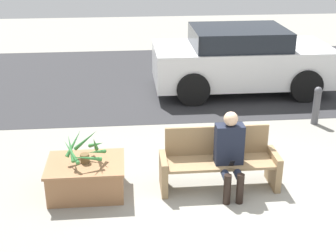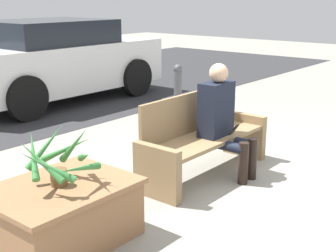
{
  "view_description": "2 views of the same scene",
  "coord_description": "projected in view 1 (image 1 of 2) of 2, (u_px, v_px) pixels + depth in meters",
  "views": [
    {
      "loc": [
        -1.45,
        -5.36,
        3.55
      ],
      "look_at": [
        -0.86,
        1.04,
        0.81
      ],
      "focal_mm": 50.0,
      "sensor_mm": 36.0,
      "label": 1
    },
    {
      "loc": [
        -4.12,
        -2.16,
        1.89
      ],
      "look_at": [
        -0.74,
        0.62,
        0.67
      ],
      "focal_mm": 50.0,
      "sensor_mm": 36.0,
      "label": 2
    }
  ],
  "objects": [
    {
      "name": "ground_plane",
      "position": [
        237.0,
        207.0,
        6.42
      ],
      "size": [
        30.0,
        30.0,
        0.0
      ],
      "primitive_type": "plane",
      "color": "gray"
    },
    {
      "name": "road_surface",
      "position": [
        183.0,
        78.0,
        11.93
      ],
      "size": [
        20.0,
        6.0,
        0.01
      ],
      "primitive_type": "cube",
      "color": "#2D2D30",
      "rests_on": "ground_plane"
    },
    {
      "name": "bench",
      "position": [
        219.0,
        161.0,
        6.83
      ],
      "size": [
        1.72,
        0.54,
        0.87
      ],
      "color": "#8C704C",
      "rests_on": "ground_plane"
    },
    {
      "name": "person_seated",
      "position": [
        230.0,
        150.0,
        6.57
      ],
      "size": [
        0.4,
        0.57,
        1.21
      ],
      "color": "black",
      "rests_on": "ground_plane"
    },
    {
      "name": "planter_box",
      "position": [
        86.0,
        176.0,
        6.69
      ],
      "size": [
        1.1,
        0.85,
        0.48
      ],
      "color": "#936642",
      "rests_on": "ground_plane"
    },
    {
      "name": "potted_plant",
      "position": [
        85.0,
        149.0,
        6.51
      ],
      "size": [
        0.61,
        0.6,
        0.46
      ],
      "color": "brown",
      "rests_on": "planter_box"
    },
    {
      "name": "parked_car",
      "position": [
        241.0,
        59.0,
        10.74
      ],
      "size": [
        4.01,
        1.98,
        1.48
      ],
      "color": "silver",
      "rests_on": "ground_plane"
    },
    {
      "name": "bollard_post",
      "position": [
        317.0,
        104.0,
        9.01
      ],
      "size": [
        0.15,
        0.15,
        0.76
      ],
      "color": "#4C4C51",
      "rests_on": "ground_plane"
    }
  ]
}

